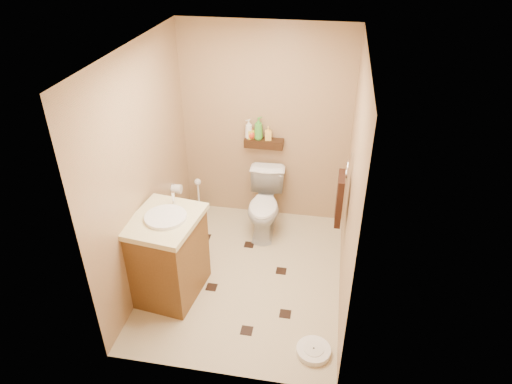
# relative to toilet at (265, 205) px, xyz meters

# --- Properties ---
(ground) EXTENTS (2.50, 2.50, 0.00)m
(ground) POSITION_rel_toilet_xyz_m (-0.07, -0.83, -0.37)
(ground) COLOR beige
(ground) RESTS_ON ground
(wall_back) EXTENTS (2.00, 0.04, 2.40)m
(wall_back) POSITION_rel_toilet_xyz_m (-0.07, 0.42, 0.83)
(wall_back) COLOR tan
(wall_back) RESTS_ON ground
(wall_front) EXTENTS (2.00, 0.04, 2.40)m
(wall_front) POSITION_rel_toilet_xyz_m (-0.07, -2.08, 0.83)
(wall_front) COLOR tan
(wall_front) RESTS_ON ground
(wall_left) EXTENTS (0.04, 2.50, 2.40)m
(wall_left) POSITION_rel_toilet_xyz_m (-1.07, -0.83, 0.83)
(wall_left) COLOR tan
(wall_left) RESTS_ON ground
(wall_right) EXTENTS (0.04, 2.50, 2.40)m
(wall_right) POSITION_rel_toilet_xyz_m (0.93, -0.83, 0.83)
(wall_right) COLOR tan
(wall_right) RESTS_ON ground
(ceiling) EXTENTS (2.00, 2.50, 0.02)m
(ceiling) POSITION_rel_toilet_xyz_m (-0.07, -0.83, 2.03)
(ceiling) COLOR white
(ceiling) RESTS_ON wall_back
(wall_shelf) EXTENTS (0.46, 0.14, 0.10)m
(wall_shelf) POSITION_rel_toilet_xyz_m (-0.07, 0.34, 0.65)
(wall_shelf) COLOR #39240F
(wall_shelf) RESTS_ON wall_back
(floor_accents) EXTENTS (1.20, 1.44, 0.01)m
(floor_accents) POSITION_rel_toilet_xyz_m (-0.07, -0.88, -0.37)
(floor_accents) COLOR black
(floor_accents) RESTS_ON ground
(toilet) EXTENTS (0.46, 0.76, 0.75)m
(toilet) POSITION_rel_toilet_xyz_m (0.00, 0.00, 0.00)
(toilet) COLOR white
(toilet) RESTS_ON ground
(vanity) EXTENTS (0.70, 0.82, 1.05)m
(vanity) POSITION_rel_toilet_xyz_m (-0.77, -1.19, 0.09)
(vanity) COLOR brown
(vanity) RESTS_ON ground
(bathroom_scale) EXTENTS (0.32, 0.32, 0.06)m
(bathroom_scale) POSITION_rel_toilet_xyz_m (0.72, -1.73, -0.34)
(bathroom_scale) COLOR white
(bathroom_scale) RESTS_ON ground
(toilet_brush) EXTENTS (0.12, 0.12, 0.51)m
(toilet_brush) POSITION_rel_toilet_xyz_m (-0.89, 0.24, -0.20)
(toilet_brush) COLOR #175D5B
(toilet_brush) RESTS_ON ground
(towel_ring) EXTENTS (0.12, 0.30, 0.76)m
(towel_ring) POSITION_rel_toilet_xyz_m (0.84, -0.58, 0.57)
(towel_ring) COLOR silver
(towel_ring) RESTS_ON wall_right
(toilet_paper) EXTENTS (0.12, 0.11, 0.12)m
(toilet_paper) POSITION_rel_toilet_xyz_m (-1.01, -0.18, 0.23)
(toilet_paper) COLOR white
(toilet_paper) RESTS_ON wall_left
(bottle_a) EXTENTS (0.13, 0.13, 0.24)m
(bottle_a) POSITION_rel_toilet_xyz_m (-0.25, 0.34, 0.81)
(bottle_a) COLOR white
(bottle_a) RESTS_ON wall_shelf
(bottle_b) EXTENTS (0.10, 0.10, 0.16)m
(bottle_b) POSITION_rel_toilet_xyz_m (-0.23, 0.34, 0.78)
(bottle_b) COLOR yellow
(bottle_b) RESTS_ON wall_shelf
(bottle_c) EXTENTS (0.15, 0.15, 0.14)m
(bottle_c) POSITION_rel_toilet_xyz_m (-0.22, 0.34, 0.76)
(bottle_c) COLOR red
(bottle_c) RESTS_ON wall_shelf
(bottle_d) EXTENTS (0.15, 0.15, 0.27)m
(bottle_d) POSITION_rel_toilet_xyz_m (-0.14, 0.34, 0.83)
(bottle_d) COLOR green
(bottle_d) RESTS_ON wall_shelf
(bottle_e) EXTENTS (0.09, 0.09, 0.16)m
(bottle_e) POSITION_rel_toilet_xyz_m (-0.02, 0.34, 0.78)
(bottle_e) COLOR #FAC853
(bottle_e) RESTS_ON wall_shelf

